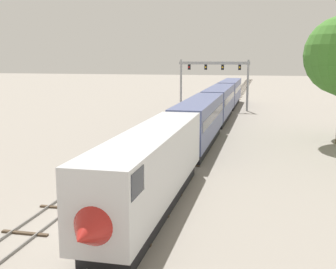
% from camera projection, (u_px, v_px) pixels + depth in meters
% --- Properties ---
extents(ground_plane, '(400.00, 400.00, 0.00)m').
position_uv_depth(ground_plane, '(102.00, 225.00, 23.74)').
color(ground_plane, gray).
extents(track_main, '(2.60, 200.00, 0.16)m').
position_uv_depth(track_main, '(229.00, 106.00, 80.92)').
color(track_main, slate).
rests_on(track_main, ground).
extents(track_near, '(2.60, 160.00, 0.16)m').
position_uv_depth(track_near, '(180.00, 120.00, 62.90)').
color(track_near, slate).
rests_on(track_near, ground).
extents(passenger_train, '(3.04, 77.38, 4.80)m').
position_uv_depth(passenger_train, '(211.00, 110.00, 53.75)').
color(passenger_train, silver).
rests_on(passenger_train, ground).
extents(signal_gantry, '(12.10, 0.49, 8.66)m').
position_uv_depth(signal_gantry, '(214.00, 73.00, 74.08)').
color(signal_gantry, '#999BA0').
rests_on(signal_gantry, ground).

